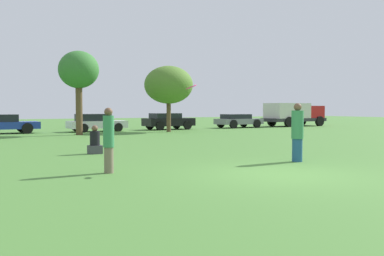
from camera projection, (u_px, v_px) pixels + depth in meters
name	position (u px, v px, depth m)	size (l,w,h in m)	color
ground_plane	(281.00, 175.00, 11.20)	(120.00, 120.00, 0.00)	#477A33
person_thrower	(109.00, 140.00, 11.44)	(0.28, 0.28, 1.69)	#726651
person_catcher	(297.00, 132.00, 13.85)	(0.37, 0.37, 1.83)	navy
frisbee	(191.00, 87.00, 12.07)	(0.30, 0.30, 0.16)	#F21E72
bystander_sitting	(95.00, 142.00, 16.24)	(0.48, 0.40, 1.05)	#3F3F47
tree_1	(79.00, 71.00, 27.30)	(2.47, 2.47, 5.18)	brown
tree_2	(169.00, 85.00, 30.83)	(3.39, 3.39, 4.59)	brown
parked_car_blue	(0.00, 123.00, 28.73)	(4.57, 2.23, 1.25)	#1E389E
parked_car_white	(96.00, 122.00, 31.36)	(4.12, 2.08, 1.25)	silver
parked_car_black	(168.00, 121.00, 34.28)	(3.94, 2.08, 1.26)	black
parked_car_grey	(238.00, 120.00, 37.31)	(4.04, 2.17, 1.14)	slate
delivery_truck_red	(294.00, 113.00, 40.42)	(6.23, 2.75, 2.09)	#2D2D33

